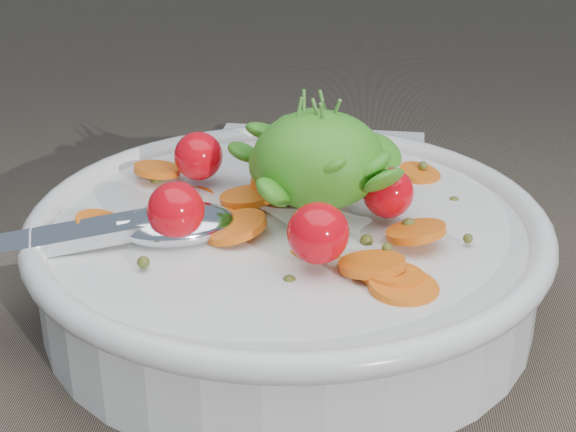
{
  "coord_description": "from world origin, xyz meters",
  "views": [
    {
      "loc": [
        0.04,
        -0.48,
        0.28
      ],
      "look_at": [
        0.01,
        -0.02,
        0.06
      ],
      "focal_mm": 55.0,
      "sensor_mm": 36.0,
      "label": 1
    }
  ],
  "objects": [
    {
      "name": "ground",
      "position": [
        0.0,
        0.0,
        0.0
      ],
      "size": [
        6.0,
        6.0,
        0.0
      ],
      "primitive_type": "plane",
      "color": "brown",
      "rests_on": "ground"
    },
    {
      "name": "napkin",
      "position": [
        0.01,
        0.2,
        0.0
      ],
      "size": [
        0.19,
        0.17,
        0.01
      ],
      "primitive_type": "cube",
      "rotation": [
        0.0,
        0.0,
        -0.06
      ],
      "color": "white",
      "rests_on": "ground"
    },
    {
      "name": "bowl",
      "position": [
        0.01,
        -0.02,
        0.04
      ],
      "size": [
        0.33,
        0.3,
        0.13
      ],
      "color": "silver",
      "rests_on": "ground"
    }
  ]
}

